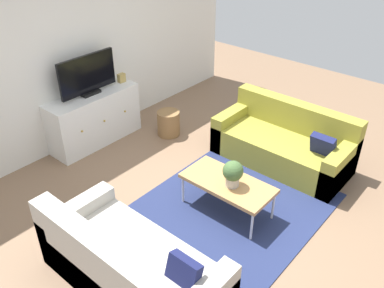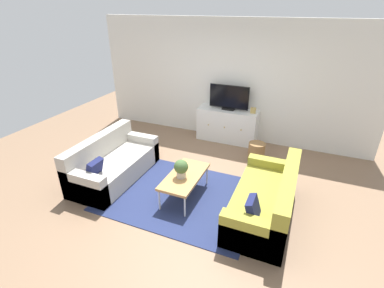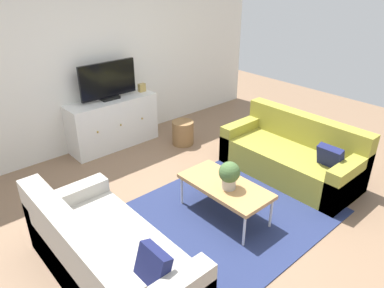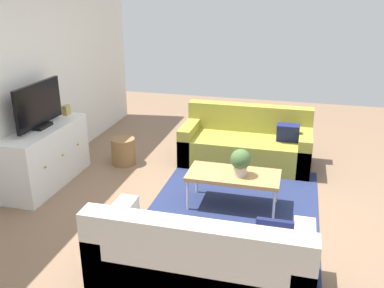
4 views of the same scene
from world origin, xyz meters
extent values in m
plane|color=#84664C|center=(0.00, 0.00, 0.00)|extent=(10.00, 10.00, 0.00)
cube|color=silver|center=(0.00, 2.55, 1.35)|extent=(6.40, 0.12, 2.70)
cube|color=navy|center=(0.00, -0.15, 0.01)|extent=(2.50, 1.90, 0.01)
cube|color=#B2ADA3|center=(-1.35, -0.10, 0.20)|extent=(0.83, 1.80, 0.40)
cube|color=#B2ADA3|center=(-1.67, -0.10, 0.40)|extent=(0.20, 1.80, 0.79)
cube|color=#B2ADA3|center=(-1.35, 0.71, 0.27)|extent=(0.83, 0.18, 0.55)
cube|color=#191E4C|center=(-1.30, -0.67, 0.52)|extent=(0.19, 0.30, 0.32)
cube|color=olive|center=(1.35, -0.10, 0.20)|extent=(0.83, 1.80, 0.40)
cube|color=olive|center=(1.67, -0.10, 0.40)|extent=(0.20, 1.80, 0.79)
cube|color=olive|center=(1.35, 0.71, 0.27)|extent=(0.83, 0.18, 0.55)
cube|color=olive|center=(1.35, -0.91, 0.27)|extent=(0.83, 0.18, 0.55)
cube|color=#191E4C|center=(1.30, -0.67, 0.52)|extent=(0.18, 0.30, 0.32)
cube|color=#B7844C|center=(0.07, -0.13, 0.40)|extent=(0.51, 1.05, 0.04)
cylinder|color=silver|center=(-0.15, -0.61, 0.19)|extent=(0.03, 0.03, 0.37)
cylinder|color=silver|center=(0.29, -0.61, 0.19)|extent=(0.03, 0.03, 0.37)
cylinder|color=silver|center=(-0.15, 0.35, 0.19)|extent=(0.03, 0.03, 0.37)
cylinder|color=silver|center=(0.29, 0.35, 0.19)|extent=(0.03, 0.03, 0.37)
cylinder|color=#B7B2A8|center=(0.04, -0.21, 0.47)|extent=(0.15, 0.15, 0.11)
sphere|color=#426033|center=(0.04, -0.21, 0.61)|extent=(0.23, 0.23, 0.23)
cube|color=white|center=(0.08, 2.27, 0.38)|extent=(1.38, 0.44, 0.76)
sphere|color=#B79338|center=(-0.31, 2.04, 0.42)|extent=(0.03, 0.03, 0.03)
sphere|color=#B79338|center=(0.08, 2.04, 0.42)|extent=(0.03, 0.03, 0.03)
sphere|color=#B79338|center=(0.46, 2.04, 0.42)|extent=(0.03, 0.03, 0.03)
cube|color=black|center=(0.08, 2.29, 0.78)|extent=(0.28, 0.16, 0.04)
cube|color=black|center=(0.08, 2.29, 1.06)|extent=(0.90, 0.04, 0.52)
cube|color=tan|center=(0.65, 2.27, 0.83)|extent=(0.11, 0.07, 0.13)
cylinder|color=olive|center=(0.92, 1.59, 0.19)|extent=(0.34, 0.34, 0.38)
camera|label=1|loc=(-2.99, -2.21, 3.20)|focal=38.28mm
camera|label=2|loc=(1.71, -3.70, 2.93)|focal=26.51mm
camera|label=3|loc=(-2.42, -2.39, 2.57)|focal=33.72mm
camera|label=4|loc=(-4.26, -0.76, 2.44)|focal=39.48mm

